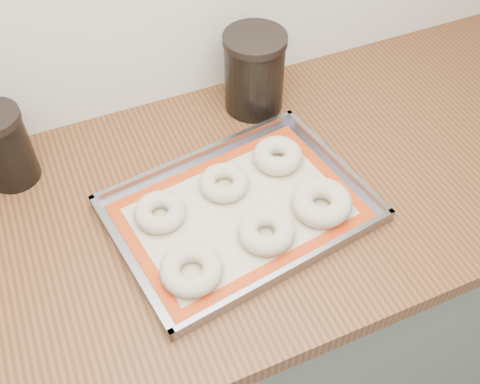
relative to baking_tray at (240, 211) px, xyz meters
name	(u,v)px	position (x,y,z in m)	size (l,w,h in m)	color
cabinet	(166,341)	(-0.18, 0.05, -0.48)	(3.00, 0.65, 0.86)	slate
countertop	(142,232)	(-0.18, 0.05, -0.03)	(3.06, 0.68, 0.04)	brown
baking_tray	(240,211)	(0.00, 0.00, 0.00)	(0.50, 0.39, 0.03)	gray
baking_mat	(240,211)	(0.00, 0.00, 0.00)	(0.46, 0.35, 0.00)	#C6B793
bagel_front_left	(191,270)	(-0.13, -0.10, 0.02)	(0.11, 0.11, 0.03)	beige
bagel_front_mid	(266,231)	(0.02, -0.07, 0.02)	(0.10, 0.10, 0.04)	beige
bagel_front_right	(322,203)	(0.14, -0.06, 0.02)	(0.11, 0.11, 0.04)	beige
bagel_back_left	(160,212)	(-0.14, 0.04, 0.01)	(0.10, 0.10, 0.03)	beige
bagel_back_mid	(224,183)	(0.00, 0.07, 0.01)	(0.10, 0.10, 0.03)	beige
bagel_back_right	(278,156)	(0.12, 0.09, 0.02)	(0.10, 0.10, 0.04)	beige
canister_mid	(4,147)	(-0.37, 0.26, 0.07)	(0.10, 0.10, 0.16)	black
canister_right	(254,72)	(0.15, 0.27, 0.08)	(0.13, 0.13, 0.18)	black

